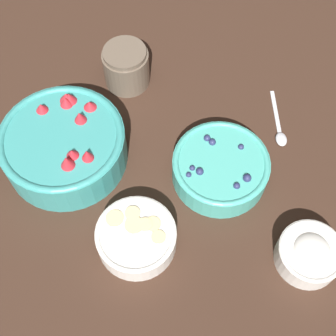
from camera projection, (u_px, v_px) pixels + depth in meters
ground_plane at (186, 159)px, 0.90m from camera, size 4.00×4.00×0.00m
bowl_strawberries at (64, 144)px, 0.86m from camera, size 0.23×0.23×0.10m
bowl_blueberries at (220, 167)px, 0.86m from camera, size 0.18×0.18×0.06m
bowl_bananas at (136, 237)px, 0.80m from camera, size 0.14×0.14×0.05m
bowl_cream at (310, 253)px, 0.78m from camera, size 0.11×0.11×0.06m
jar_chocolate at (126, 68)px, 0.96m from camera, size 0.09×0.09×0.09m
spoon at (279, 129)px, 0.93m from camera, size 0.14×0.06×0.01m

